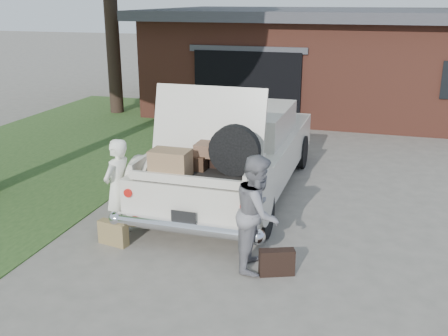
# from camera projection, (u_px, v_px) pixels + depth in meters

# --- Properties ---
(ground) EXTENTS (90.00, 90.00, 0.00)m
(ground) POSITION_uv_depth(u_px,v_px,m) (213.00, 247.00, 8.11)
(ground) COLOR gray
(ground) RESTS_ON ground
(grass_strip) EXTENTS (6.00, 16.00, 0.02)m
(grass_strip) POSITION_uv_depth(u_px,v_px,m) (30.00, 161.00, 12.33)
(grass_strip) COLOR #2D4C1E
(grass_strip) RESTS_ON ground
(house) EXTENTS (12.80, 7.80, 3.30)m
(house) POSITION_uv_depth(u_px,v_px,m) (343.00, 59.00, 17.77)
(house) COLOR brown
(house) RESTS_ON ground
(sedan) EXTENTS (2.28, 5.73, 2.34)m
(sedan) POSITION_uv_depth(u_px,v_px,m) (235.00, 151.00, 10.15)
(sedan) COLOR silver
(sedan) RESTS_ON ground
(woman_left) EXTENTS (0.48, 0.64, 1.60)m
(woman_left) POSITION_uv_depth(u_px,v_px,m) (118.00, 188.00, 8.30)
(woman_left) COLOR white
(woman_left) RESTS_ON ground
(woman_right) EXTENTS (0.68, 0.85, 1.66)m
(woman_right) POSITION_uv_depth(u_px,v_px,m) (258.00, 213.00, 7.28)
(woman_right) COLOR gray
(woman_right) RESTS_ON ground
(suitcase_left) EXTENTS (0.51, 0.25, 0.38)m
(suitcase_left) POSITION_uv_depth(u_px,v_px,m) (113.00, 233.00, 8.14)
(suitcase_left) COLOR olive
(suitcase_left) RESTS_ON ground
(suitcase_right) EXTENTS (0.51, 0.33, 0.38)m
(suitcase_right) POSITION_uv_depth(u_px,v_px,m) (277.00, 262.00, 7.25)
(suitcase_right) COLOR black
(suitcase_right) RESTS_ON ground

